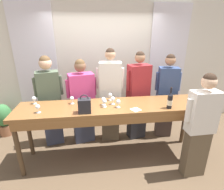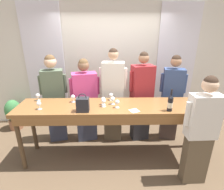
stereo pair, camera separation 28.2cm
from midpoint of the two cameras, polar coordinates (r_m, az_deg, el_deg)
The scene contains 24 objects.
ground_plane at distance 3.36m, azimuth -2.40°, elevation -19.39°, with size 18.00×18.00×0.00m, color brown.
wall_back at distance 4.04m, azimuth -4.46°, elevation 9.72°, with size 12.00×0.06×2.80m.
curtain_panel_left at distance 4.18m, azimuth -25.02°, elevation 7.45°, with size 0.85×0.03×2.69m.
curtain_panel_right at distance 4.31m, azimuth 15.65°, elevation 8.97°, with size 0.85×0.03×2.69m.
tasting_bar at distance 2.84m, azimuth -2.63°, elevation -5.41°, with size 3.05×0.66×1.01m.
wine_bottle at distance 2.76m, azimuth 15.65°, elevation -1.85°, with size 0.08×0.08×0.34m.
handbag at distance 2.58m, azimuth -12.07°, elevation -3.47°, with size 0.18×0.13×0.28m.
wine_glass_front_left at distance 2.99m, azimuth -3.32°, elevation -0.15°, with size 0.07×0.07×0.13m.
wine_glass_front_mid at distance 3.16m, azimuth -26.50°, elevation -1.15°, with size 0.07×0.07×0.13m.
wine_glass_front_right at distance 2.94m, azimuth -15.68°, elevation -1.20°, with size 0.07×0.07×0.13m.
wine_glass_center_left at distance 2.80m, azimuth -5.68°, elevation -1.62°, with size 0.07×0.07×0.13m.
wine_glass_center_mid at distance 2.81m, azimuth -25.79°, elevation -3.63°, with size 0.07×0.07×0.13m.
wine_glass_center_right at distance 2.82m, azimuth -2.56°, elevation -1.40°, with size 0.07×0.07×0.13m.
wine_glass_back_left at distance 2.79m, azimuth -11.89°, elevation -2.12°, with size 0.07×0.07×0.13m.
wine_glass_back_mid at distance 2.73m, azimuth -5.43°, elevation -2.25°, with size 0.07×0.07×0.13m.
wine_glass_back_right at distance 2.70m, azimuth -0.92°, elevation -2.38°, with size 0.07×0.07×0.13m.
napkin at distance 2.66m, azimuth 4.78°, elevation -4.84°, with size 0.17×0.17×0.00m.
guest_olive_jacket at distance 3.51m, azimuth -21.73°, elevation -1.84°, with size 0.51×0.33×1.74m.
guest_pink_top at distance 3.43m, azimuth -11.99°, elevation -2.39°, with size 0.57×0.36×1.67m.
guest_cream_sweater at distance 3.38m, azimuth -2.93°, elevation -0.36°, with size 0.52×0.28×1.85m.
guest_striped_shirt at distance 3.48m, azimuth 6.16°, elevation -0.53°, with size 0.52×0.34×1.79m.
guest_navy_coat at distance 3.66m, azimuth 15.25°, elevation -0.34°, with size 0.49×0.31×1.73m.
host_pouring at distance 2.78m, azimuth 24.24°, elevation -9.46°, with size 0.52×0.21×1.64m.
potted_plant at distance 4.47m, azimuth -33.38°, elevation -6.50°, with size 0.35×0.35×0.70m.
Camera 1 is at (-0.34, -2.56, 2.15)m, focal length 28.00 mm.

